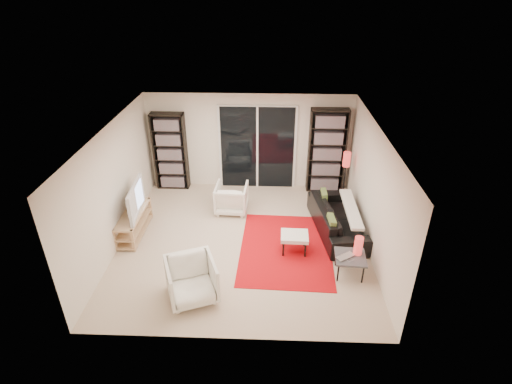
% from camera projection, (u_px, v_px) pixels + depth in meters
% --- Properties ---
extents(floor, '(5.00, 5.00, 0.00)m').
position_uv_depth(floor, '(243.00, 241.00, 8.23)').
color(floor, beige).
rests_on(floor, ground).
extents(wall_back, '(5.00, 0.02, 2.40)m').
position_uv_depth(wall_back, '(249.00, 142.00, 9.84)').
color(wall_back, '#F0E4CF').
rests_on(wall_back, ground).
extents(wall_front, '(5.00, 0.02, 2.40)m').
position_uv_depth(wall_front, '(230.00, 277.00, 5.46)').
color(wall_front, '#F0E4CF').
rests_on(wall_front, ground).
extents(wall_left, '(0.02, 5.00, 2.40)m').
position_uv_depth(wall_left, '(114.00, 188.00, 7.73)').
color(wall_left, '#F0E4CF').
rests_on(wall_left, ground).
extents(wall_right, '(0.02, 5.00, 2.40)m').
position_uv_depth(wall_right, '(374.00, 193.00, 7.56)').
color(wall_right, '#F0E4CF').
rests_on(wall_right, ground).
extents(ceiling, '(5.00, 5.00, 0.02)m').
position_uv_depth(ceiling, '(241.00, 131.00, 7.07)').
color(ceiling, white).
rests_on(ceiling, wall_back).
extents(sliding_door, '(1.92, 0.08, 2.16)m').
position_uv_depth(sliding_door, '(257.00, 148.00, 9.87)').
color(sliding_door, white).
rests_on(sliding_door, ground).
extents(bookshelf_left, '(0.80, 0.30, 1.95)m').
position_uv_depth(bookshelf_left, '(170.00, 152.00, 9.86)').
color(bookshelf_left, black).
rests_on(bookshelf_left, ground).
extents(bookshelf_right, '(0.90, 0.30, 2.10)m').
position_uv_depth(bookshelf_right, '(327.00, 151.00, 9.70)').
color(bookshelf_right, black).
rests_on(bookshelf_right, ground).
extents(tv_stand, '(0.42, 1.33, 0.50)m').
position_uv_depth(tv_stand, '(134.00, 223.00, 8.36)').
color(tv_stand, tan).
rests_on(tv_stand, floor).
extents(tv, '(0.24, 1.13, 0.65)m').
position_uv_depth(tv, '(130.00, 199.00, 8.09)').
color(tv, black).
rests_on(tv, tv_stand).
extents(rug, '(1.88, 2.49, 0.01)m').
position_uv_depth(rug, '(286.00, 248.00, 8.00)').
color(rug, red).
rests_on(rug, floor).
extents(sofa, '(1.10, 2.15, 0.60)m').
position_uv_depth(sofa, '(337.00, 219.00, 8.42)').
color(sofa, black).
rests_on(sofa, floor).
extents(armchair_back, '(0.75, 0.77, 0.67)m').
position_uv_depth(armchair_back, '(232.00, 198.00, 9.14)').
color(armchair_back, white).
rests_on(armchair_back, floor).
extents(armchair_front, '(1.02, 1.04, 0.74)m').
position_uv_depth(armchair_front, '(192.00, 280.00, 6.64)').
color(armchair_front, white).
rests_on(armchair_front, floor).
extents(ottoman, '(0.54, 0.45, 0.40)m').
position_uv_depth(ottoman, '(294.00, 237.00, 7.77)').
color(ottoman, white).
rests_on(ottoman, floor).
extents(side_table, '(0.57, 0.57, 0.40)m').
position_uv_depth(side_table, '(350.00, 258.00, 7.17)').
color(side_table, '#444449').
rests_on(side_table, floor).
extents(laptop, '(0.42, 0.38, 0.03)m').
position_uv_depth(laptop, '(347.00, 258.00, 7.08)').
color(laptop, silver).
rests_on(laptop, side_table).
extents(table_lamp, '(0.15, 0.15, 0.35)m').
position_uv_depth(table_lamp, '(358.00, 246.00, 7.14)').
color(table_lamp, red).
rests_on(table_lamp, side_table).
extents(floor_lamp, '(0.19, 0.19, 1.28)m').
position_uv_depth(floor_lamp, '(346.00, 165.00, 9.20)').
color(floor_lamp, black).
rests_on(floor_lamp, floor).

